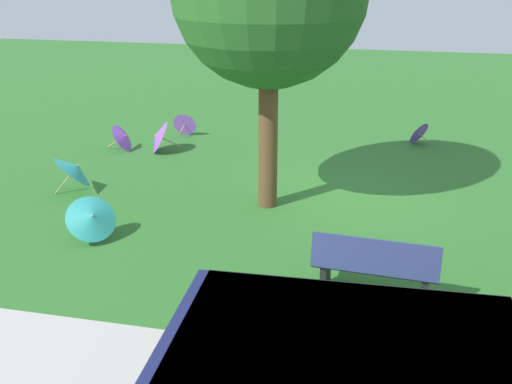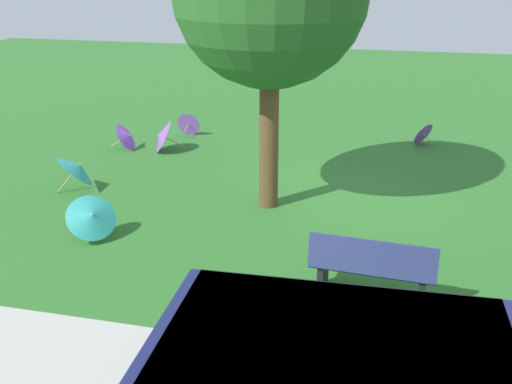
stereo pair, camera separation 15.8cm
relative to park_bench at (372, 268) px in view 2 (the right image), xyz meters
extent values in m
plane|color=#2D6B28|center=(1.14, -3.35, -0.47)|extent=(40.00, 40.00, 0.00)
cube|color=black|center=(0.12, 3.32, 0.79)|extent=(2.65, 2.02, 0.55)
cylinder|color=black|center=(0.85, 2.40, -0.09)|extent=(0.77, 0.25, 0.76)
cube|color=navy|center=(0.00, -0.07, -0.02)|extent=(1.63, 0.56, 0.05)
cube|color=navy|center=(0.01, 0.13, 0.21)|extent=(1.60, 0.22, 0.45)
cube|color=black|center=(0.63, -0.12, -0.24)|extent=(0.11, 0.41, 0.45)
cube|color=black|center=(-0.64, -0.03, -0.24)|extent=(0.11, 0.41, 0.45)
cylinder|color=brown|center=(1.98, -2.86, 0.91)|extent=(0.33, 0.33, 2.76)
cylinder|color=tan|center=(4.91, -6.71, -0.23)|extent=(0.03, 0.34, 0.12)
cone|color=purple|center=(4.91, -6.93, -0.17)|extent=(0.59, 0.28, 0.60)
sphere|color=tan|center=(4.91, -6.99, -0.15)|extent=(0.04, 0.04, 0.04)
cylinder|color=tan|center=(4.50, -0.96, -0.28)|extent=(0.29, 0.30, 0.37)
cone|color=teal|center=(4.33, -0.79, -0.05)|extent=(1.00, 0.99, 0.66)
sphere|color=tan|center=(4.30, -0.75, 0.00)|extent=(0.06, 0.06, 0.05)
cylinder|color=tan|center=(5.85, -2.61, -0.27)|extent=(0.32, 0.23, 0.39)
cone|color=teal|center=(5.65, -2.74, -0.01)|extent=(1.06, 1.08, 0.69)
sphere|color=tan|center=(5.60, -2.78, 0.05)|extent=(0.06, 0.06, 0.05)
cylinder|color=tan|center=(-0.86, -7.32, -0.27)|extent=(0.24, 0.18, 0.16)
cone|color=purple|center=(-0.71, -7.42, -0.18)|extent=(0.65, 0.70, 0.58)
sphere|color=tan|center=(-0.67, -7.45, -0.15)|extent=(0.06, 0.06, 0.05)
cylinder|color=tan|center=(4.81, -5.55, -0.23)|extent=(0.42, 0.19, 0.24)
cone|color=purple|center=(5.06, -5.45, -0.09)|extent=(0.72, 0.89, 0.74)
sphere|color=tan|center=(5.11, -5.43, -0.06)|extent=(0.06, 0.05, 0.05)
cylinder|color=tan|center=(6.11, -5.39, -0.29)|extent=(0.38, 0.05, 0.25)
cone|color=purple|center=(5.87, -5.41, -0.15)|extent=(0.50, 0.70, 0.64)
sphere|color=tan|center=(5.82, -5.41, -0.12)|extent=(0.05, 0.04, 0.05)
camera|label=1|loc=(-0.02, 7.05, 3.69)|focal=42.64mm
camera|label=2|loc=(-0.18, 7.02, 3.69)|focal=42.64mm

